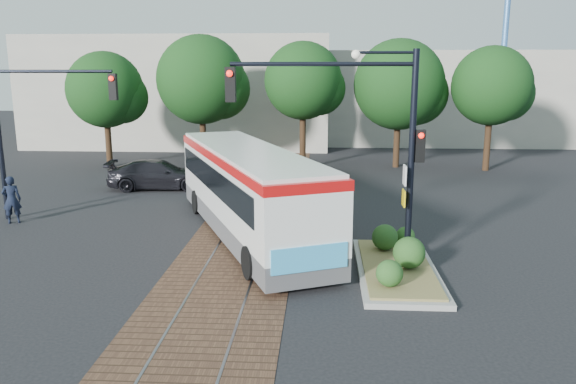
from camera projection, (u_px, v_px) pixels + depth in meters
The scene contains 11 objects.
ground at pixel (235, 258), 17.29m from camera, with size 120.00×120.00×0.00m, color black.
trackbed at pixel (251, 223), 21.19m from camera, with size 3.60×40.00×0.02m.
tree_row at pixel (298, 84), 32.18m from camera, with size 26.40×5.60×7.67m.
warehouses at pixel (283, 93), 44.52m from camera, with size 40.00×13.00×8.00m.
crane at pixel (507, 6), 47.02m from camera, with size 8.00×0.50×18.00m.
city_bus at pixel (248, 187), 19.31m from camera, with size 6.72×11.38×3.04m.
traffic_island at pixel (397, 260), 16.05m from camera, with size 2.20×5.20×1.13m.
signal_pole_main at pixel (367, 126), 15.38m from camera, with size 5.49×0.46×6.00m.
signal_pole_left at pixel (27, 119), 20.85m from camera, with size 4.99×0.34×6.00m.
officer at pixel (12, 200), 20.97m from camera, with size 0.66×0.43×1.80m, color black.
parked_car at pixel (158, 174), 27.12m from camera, with size 1.95×4.81×1.40m, color black.
Camera 1 is at (2.63, -16.32, 5.69)m, focal length 35.00 mm.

